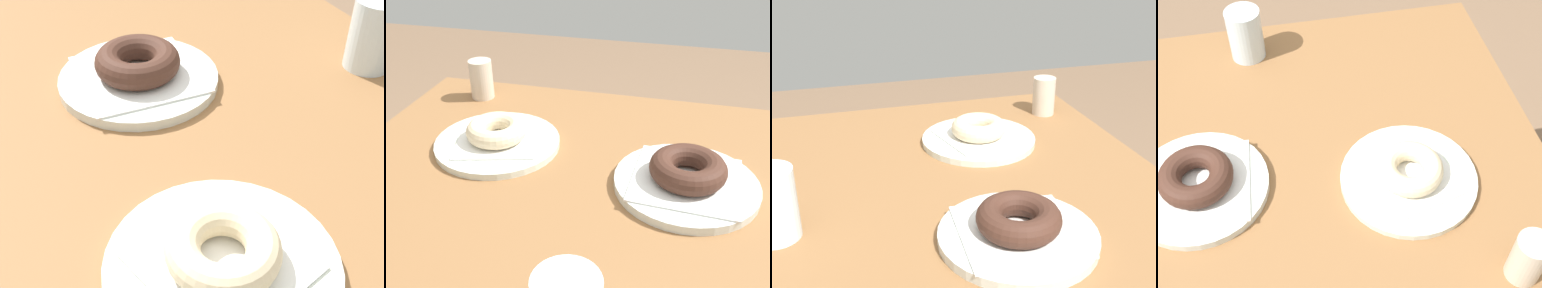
% 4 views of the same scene
% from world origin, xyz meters
% --- Properties ---
extents(table, '(0.94, 0.72, 0.72)m').
position_xyz_m(table, '(0.00, 0.00, 0.64)').
color(table, olive).
rests_on(table, ground_plane).
extents(plate_sugar_ring, '(0.22, 0.22, 0.01)m').
position_xyz_m(plate_sugar_ring, '(-0.23, 0.09, 0.73)').
color(plate_sugar_ring, silver).
rests_on(plate_sugar_ring, table).
extents(napkin_sugar_ring, '(0.17, 0.17, 0.00)m').
position_xyz_m(napkin_sugar_ring, '(-0.23, 0.09, 0.74)').
color(napkin_sugar_ring, white).
rests_on(napkin_sugar_ring, plate_sugar_ring).
extents(donut_sugar_ring, '(0.11, 0.11, 0.03)m').
position_xyz_m(donut_sugar_ring, '(-0.23, 0.09, 0.75)').
color(donut_sugar_ring, beige).
rests_on(donut_sugar_ring, napkin_sugar_ring).
extents(plate_chocolate_ring, '(0.22, 0.22, 0.01)m').
position_xyz_m(plate_chocolate_ring, '(0.10, 0.04, 0.73)').
color(plate_chocolate_ring, silver).
rests_on(plate_chocolate_ring, table).
extents(napkin_chocolate_ring, '(0.17, 0.17, 0.00)m').
position_xyz_m(napkin_chocolate_ring, '(0.10, 0.04, 0.74)').
color(napkin_chocolate_ring, white).
rests_on(napkin_chocolate_ring, plate_chocolate_ring).
extents(donut_chocolate_ring, '(0.12, 0.12, 0.04)m').
position_xyz_m(donut_chocolate_ring, '(0.10, 0.04, 0.76)').
color(donut_chocolate_ring, '#42261C').
rests_on(donut_chocolate_ring, napkin_chocolate_ring).
extents(water_glass, '(0.07, 0.07, 0.10)m').
position_xyz_m(water_glass, '(0.00, -0.27, 0.77)').
color(water_glass, silver).
rests_on(water_glass, table).
extents(sugar_jar, '(0.05, 0.05, 0.08)m').
position_xyz_m(sugar_jar, '(-0.34, 0.27, 0.76)').
color(sugar_jar, beige).
rests_on(sugar_jar, table).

